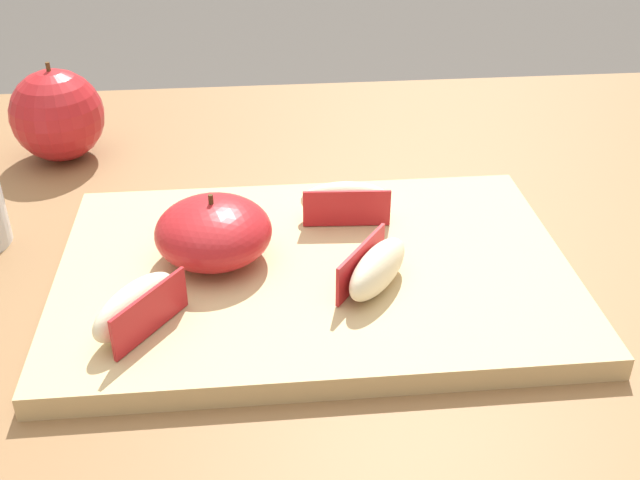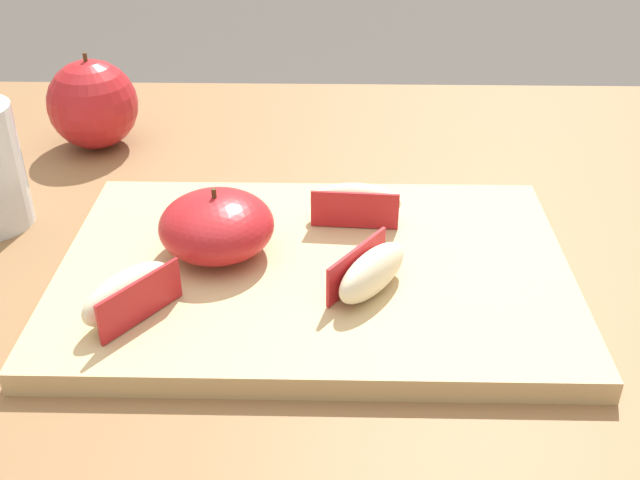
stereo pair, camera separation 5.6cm
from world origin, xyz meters
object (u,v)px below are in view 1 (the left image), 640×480
Objects in this scene: apple_half_skin_up at (214,232)px; apple_wedge_right at (136,307)px; cutting_board at (320,272)px; apple_wedge_front at (346,201)px; apple_wedge_back at (376,268)px; whole_apple_crimson at (57,115)px.

apple_wedge_right is at bearing -122.04° from apple_half_skin_up.
apple_wedge_front is (0.03, 0.06, 0.02)m from cutting_board.
cutting_board is 5.05× the size of apple_wedge_front.
apple_wedge_back reaches higher than cutting_board.
apple_wedge_back is 1.00× the size of apple_wedge_right.
apple_wedge_right is at bearing -70.89° from whole_apple_crimson.
whole_apple_crimson is at bearing 134.08° from apple_wedge_back.
apple_wedge_front is (-0.01, 0.10, 0.00)m from apple_wedge_back.
apple_wedge_front is (0.10, 0.05, -0.01)m from apple_half_skin_up.
apple_half_skin_up is at bearing -55.91° from whole_apple_crimson.
cutting_board is 5.15× the size of apple_wedge_right.
whole_apple_crimson is (-0.16, 0.23, 0.00)m from apple_half_skin_up.
apple_wedge_right reaches higher than cutting_board.
apple_half_skin_up is (-0.08, 0.01, 0.03)m from cutting_board.
apple_wedge_back is 0.75× the size of whole_apple_crimson.
apple_wedge_back is 0.10m from apple_wedge_front.
apple_wedge_front is at bearing 26.01° from apple_half_skin_up.
cutting_board is 3.88× the size of whole_apple_crimson.
cutting_board is at bearing 135.75° from apple_wedge_back.
apple_wedge_front is at bearing 67.01° from cutting_board.
cutting_board is 0.14m from apple_wedge_right.
apple_half_skin_up is 1.15× the size of apple_wedge_front.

